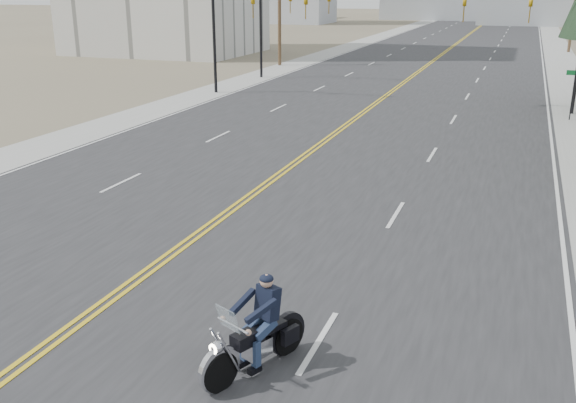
% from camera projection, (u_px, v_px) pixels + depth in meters
% --- Properties ---
extents(road, '(20.00, 200.00, 0.01)m').
position_uv_depth(road, '(450.00, 49.00, 73.21)').
color(road, '#303033').
rests_on(road, ground).
extents(sidewalk_left, '(3.00, 200.00, 0.01)m').
position_uv_depth(sidewalk_left, '(352.00, 46.00, 76.94)').
color(sidewalk_left, '#A5A5A0').
rests_on(sidewalk_left, ground).
extents(sidewalk_right, '(3.00, 200.00, 0.01)m').
position_uv_depth(sidewalk_right, '(558.00, 52.00, 69.47)').
color(sidewalk_right, '#A5A5A0').
rests_on(sidewalk_right, ground).
extents(traffic_mast_left, '(7.10, 0.26, 7.00)m').
position_uv_depth(traffic_mast_left, '(242.00, 17.00, 40.72)').
color(traffic_mast_left, black).
rests_on(traffic_mast_left, ground).
extents(traffic_mast_right, '(7.10, 0.26, 7.00)m').
position_uv_depth(traffic_mast_right, '(544.00, 22.00, 34.89)').
color(traffic_mast_right, black).
rests_on(traffic_mast_right, ground).
extents(traffic_mast_far, '(6.10, 0.26, 7.00)m').
position_uv_depth(traffic_mast_far, '(281.00, 13.00, 47.97)').
color(traffic_mast_far, black).
rests_on(traffic_mast_far, ground).
extents(street_sign, '(0.90, 0.06, 2.62)m').
position_uv_depth(street_sign, '(574.00, 86.00, 33.51)').
color(street_sign, black).
rests_on(street_sign, ground).
extents(utility_pole_left, '(2.20, 0.30, 10.50)m').
position_uv_depth(utility_pole_left, '(279.00, 2.00, 55.94)').
color(utility_pole_left, brown).
rests_on(utility_pole_left, ground).
extents(motorcyclist, '(1.90, 2.58, 1.85)m').
position_uv_depth(motorcyclist, '(254.00, 327.00, 11.60)').
color(motorcyclist, black).
rests_on(motorcyclist, ground).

